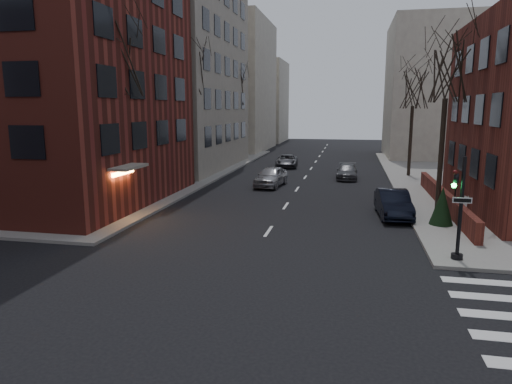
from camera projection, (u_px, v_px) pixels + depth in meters
ground at (178, 364)px, 10.74m from camera, size 160.00×160.00×0.00m
sidewalk_far_left at (14, 168)px, 45.41m from camera, size 44.00×44.00×0.15m
building_left_brick at (35, 57)px, 28.09m from camera, size 15.00×15.00×18.00m
building_left_tan at (137, 24)px, 44.33m from camera, size 18.00×18.00×28.00m
low_wall_right at (443, 198)px, 27.05m from camera, size 0.35×16.00×1.00m
building_distant_la at (219, 86)px, 65.05m from camera, size 14.00×16.00×18.00m
building_distant_ra at (449, 90)px, 54.41m from camera, size 14.00×14.00×16.00m
building_distant_lb at (257, 102)px, 81.38m from camera, size 10.00×12.00×14.00m
traffic_signal at (459, 215)px, 17.46m from camera, size 0.76×0.44×4.00m
tree_left_a at (114, 60)px, 24.44m from camera, size 4.18×4.18×10.26m
tree_left_b at (191, 70)px, 35.91m from camera, size 4.40×4.40×10.80m
tree_left_c at (235, 88)px, 49.55m from camera, size 3.96×3.96×9.72m
tree_right_a at (447, 69)px, 24.84m from camera, size 3.96×3.96×9.72m
tree_right_b at (414, 88)px, 38.40m from camera, size 3.74×3.74×9.18m
streetlamp_near at (181, 132)px, 32.79m from camera, size 0.36×0.36×6.28m
streetlamp_far at (245, 123)px, 52.04m from camera, size 0.36×0.36×6.28m
parked_sedan at (393, 204)px, 25.10m from camera, size 1.91×4.64×1.49m
car_lane_silver at (271, 176)px, 34.95m from camera, size 2.30×4.64×1.52m
car_lane_gray at (347, 172)px, 38.62m from camera, size 1.77×4.25×1.23m
car_lane_far at (287, 161)px, 46.36m from camera, size 2.46×4.70×1.26m
sandwich_board at (468, 204)px, 25.95m from camera, size 0.48×0.59×0.84m
evergreen_shrub at (442, 206)px, 22.83m from camera, size 1.49×1.49×1.92m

